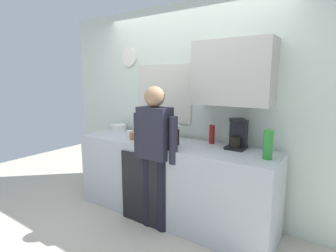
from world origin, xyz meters
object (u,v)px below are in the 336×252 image
object	(u,v)px
cup_yellow_cup	(159,140)
dish_soap	(136,127)
cup_white_mug	(130,134)
bottle_dark_sauce	(177,137)
storage_canister	(174,132)
person_at_sink	(155,147)
potted_plant	(149,128)
coffee_maker	(237,135)
bottle_clear_soda	(268,144)
mixing_bowl	(119,127)
cup_terracotta_mug	(133,136)
bottle_red_vinegar	(212,134)

from	to	relation	value
cup_yellow_cup	dish_soap	distance (m)	0.76
cup_yellow_cup	cup_white_mug	bearing A→B (deg)	174.25
bottle_dark_sauce	cup_white_mug	distance (m)	0.70
storage_canister	person_at_sink	xyz separation A→B (m)	(0.08, -0.51, -0.07)
cup_white_mug	storage_canister	distance (m)	0.57
cup_white_mug	potted_plant	bearing A→B (deg)	26.64
person_at_sink	cup_white_mug	bearing A→B (deg)	160.43
coffee_maker	storage_canister	size ratio (longest dim) A/B	1.94
potted_plant	bottle_clear_soda	bearing A→B (deg)	-2.54
bottle_dark_sauce	storage_canister	distance (m)	0.33
bottle_dark_sauce	storage_canister	xyz separation A→B (m)	(-0.20, 0.26, -0.01)
person_at_sink	storage_canister	bearing A→B (deg)	101.05
mixing_bowl	person_at_sink	size ratio (longest dim) A/B	0.14
bottle_clear_soda	dish_soap	distance (m)	1.87
cup_white_mug	person_at_sink	bearing A→B (deg)	-21.72
potted_plant	person_at_sink	world-z (taller)	person_at_sink
coffee_maker	bottle_clear_soda	xyz separation A→B (m)	(0.37, -0.21, -0.01)
cup_terracotta_mug	mixing_bowl	world-z (taller)	cup_terracotta_mug
cup_white_mug	potted_plant	size ratio (longest dim) A/B	0.41
bottle_dark_sauce	storage_canister	bearing A→B (deg)	128.38
coffee_maker	cup_yellow_cup	size ratio (longest dim) A/B	3.88
mixing_bowl	bottle_red_vinegar	bearing A→B (deg)	0.45
coffee_maker	cup_white_mug	size ratio (longest dim) A/B	3.47
cup_white_mug	dish_soap	xyz separation A→B (m)	(-0.17, 0.31, 0.03)
bottle_dark_sauce	cup_terracotta_mug	size ratio (longest dim) A/B	1.96
cup_white_mug	storage_canister	size ratio (longest dim) A/B	0.56
mixing_bowl	dish_soap	bearing A→B (deg)	1.80
cup_yellow_cup	dish_soap	bearing A→B (deg)	151.95
cup_terracotta_mug	potted_plant	bearing A→B (deg)	54.37
bottle_clear_soda	cup_yellow_cup	world-z (taller)	bottle_clear_soda
cup_yellow_cup	cup_terracotta_mug	world-z (taller)	cup_terracotta_mug
mixing_bowl	cup_yellow_cup	bearing A→B (deg)	-19.20
dish_soap	person_at_sink	xyz separation A→B (m)	(0.74, -0.54, -0.06)
bottle_dark_sauce	bottle_red_vinegar	distance (m)	0.41
dish_soap	mixing_bowl	bearing A→B (deg)	-178.20
coffee_maker	cup_terracotta_mug	xyz separation A→B (m)	(-1.22, -0.31, -0.10)
storage_canister	person_at_sink	size ratio (longest dim) A/B	0.11
mixing_bowl	person_at_sink	bearing A→B (deg)	-26.17
mixing_bowl	dish_soap	xyz separation A→B (m)	(0.33, 0.01, 0.04)
bottle_red_vinegar	cup_white_mug	bearing A→B (deg)	-162.81
cup_yellow_cup	storage_canister	xyz separation A→B (m)	(-0.01, 0.33, 0.04)
cup_white_mug	potted_plant	xyz separation A→B (m)	(0.22, 0.11, 0.08)
cup_yellow_cup	cup_white_mug	size ratio (longest dim) A/B	0.89
bottle_red_vinegar	storage_canister	distance (m)	0.50
bottle_clear_soda	person_at_sink	world-z (taller)	person_at_sink
bottle_red_vinegar	dish_soap	world-z (taller)	bottle_red_vinegar
bottle_dark_sauce	cup_terracotta_mug	world-z (taller)	bottle_dark_sauce
coffee_maker	bottle_red_vinegar	size ratio (longest dim) A/B	1.50
bottle_red_vinegar	dish_soap	xyz separation A→B (m)	(-1.16, -0.00, -0.03)
mixing_bowl	storage_canister	distance (m)	0.99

